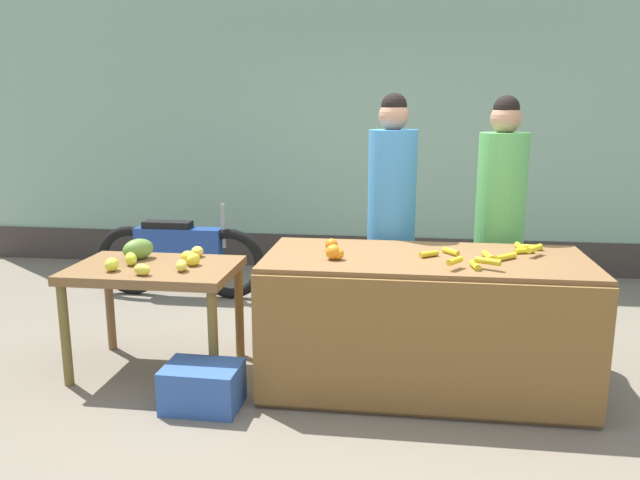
# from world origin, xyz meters

# --- Properties ---
(ground_plane) EXTENTS (24.00, 24.00, 0.00)m
(ground_plane) POSITION_xyz_m (0.00, 0.00, 0.00)
(ground_plane) COLOR #756B5B
(market_wall_back) EXTENTS (9.04, 0.23, 3.33)m
(market_wall_back) POSITION_xyz_m (0.00, 2.92, 1.63)
(market_wall_back) COLOR #8CB299
(market_wall_back) RESTS_ON ground
(fruit_stall_counter) EXTENTS (1.95, 0.89, 0.84)m
(fruit_stall_counter) POSITION_xyz_m (0.37, -0.01, 0.42)
(fruit_stall_counter) COLOR brown
(fruit_stall_counter) RESTS_ON ground
(side_table_wooden) EXTENTS (1.06, 0.70, 0.72)m
(side_table_wooden) POSITION_xyz_m (-1.37, 0.00, 0.63)
(side_table_wooden) COLOR brown
(side_table_wooden) RESTS_ON ground
(banana_bunch_pile) EXTENTS (0.78, 0.69, 0.07)m
(banana_bunch_pile) POSITION_xyz_m (0.77, 0.00, 0.87)
(banana_bunch_pile) COLOR gold
(banana_bunch_pile) RESTS_ON fruit_stall_counter
(orange_pile) EXTENTS (0.14, 0.31, 0.09)m
(orange_pile) POSITION_xyz_m (-0.19, -0.09, 0.88)
(orange_pile) COLOR orange
(orange_pile) RESTS_ON fruit_stall_counter
(mango_papaya_pile) EXTENTS (0.60, 0.61, 0.14)m
(mango_papaya_pile) POSITION_xyz_m (-1.41, 0.06, 0.78)
(mango_papaya_pile) COLOR yellow
(mango_papaya_pile) RESTS_ON side_table_wooden
(vendor_woman_blue_shirt) EXTENTS (0.34, 0.34, 1.82)m
(vendor_woman_blue_shirt) POSITION_xyz_m (0.14, 0.68, 0.92)
(vendor_woman_blue_shirt) COLOR #33333D
(vendor_woman_blue_shirt) RESTS_ON ground
(vendor_woman_green_shirt) EXTENTS (0.34, 0.34, 1.81)m
(vendor_woman_green_shirt) POSITION_xyz_m (0.90, 0.72, 0.91)
(vendor_woman_green_shirt) COLOR #33333D
(vendor_woman_green_shirt) RESTS_ON ground
(parked_motorcycle) EXTENTS (1.60, 0.18, 0.88)m
(parked_motorcycle) POSITION_xyz_m (-1.81, 1.61, 0.40)
(parked_motorcycle) COLOR black
(parked_motorcycle) RESTS_ON ground
(produce_crate) EXTENTS (0.45, 0.33, 0.26)m
(produce_crate) POSITION_xyz_m (-0.91, -0.48, 0.13)
(produce_crate) COLOR #3359A5
(produce_crate) RESTS_ON ground
(produce_sack) EXTENTS (0.47, 0.45, 0.59)m
(produce_sack) POSITION_xyz_m (-0.59, 0.61, 0.29)
(produce_sack) COLOR maroon
(produce_sack) RESTS_ON ground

